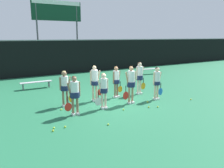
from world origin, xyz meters
The scene contains 25 objects.
ground_plane centered at (0.00, 0.00, 0.00)m, with size 140.00×140.00×0.00m, color #216642.
fence_windscreen centered at (0.00, 9.28, 1.46)m, with size 60.00×0.08×2.90m.
scoreboard centered at (0.86, 11.05, 4.93)m, with size 4.42×0.15×6.23m.
bench_courtside centered at (-2.56, 4.92, 0.37)m, with size 1.89×0.39×0.42m.
bench_far centered at (6.96, 5.47, 0.40)m, with size 2.03×0.63×0.45m.
player_0 centered at (-2.19, -0.68, 0.96)m, with size 0.68×0.40×1.63m.
player_1 centered at (-0.80, -0.59, 0.93)m, with size 0.63×0.34×1.60m.
player_2 centered at (0.69, -0.56, 1.07)m, with size 0.68×0.39×1.80m.
player_3 centered at (2.21, -0.67, 0.98)m, with size 0.64×0.36×1.67m.
player_4 centered at (-2.15, 0.62, 0.98)m, with size 0.66×0.39×1.65m.
player_5 centered at (-0.60, 0.68, 1.05)m, with size 0.66×0.37×1.78m.
player_6 centered at (0.65, 0.70, 0.97)m, with size 0.63×0.36×1.65m.
player_7 centered at (2.12, 0.64, 1.07)m, with size 0.68×0.39×1.80m.
tennis_ball_0 centered at (-0.17, -1.24, 0.03)m, with size 0.07×0.07×0.07m, color #CCE033.
tennis_ball_1 centered at (-1.55, -2.33, 0.03)m, with size 0.07×0.07×0.07m, color #CCE033.
tennis_ball_2 centered at (1.34, 1.80, 0.03)m, with size 0.06×0.06×0.06m, color #CCE033.
tennis_ball_3 centered at (3.65, -1.67, 0.03)m, with size 0.07×0.07×0.07m, color #CCE033.
tennis_ball_4 centered at (-3.44, -1.85, 0.04)m, with size 0.07×0.07×0.07m, color #CCE033.
tennis_ball_5 centered at (3.01, 0.25, 0.03)m, with size 0.07×0.07×0.07m, color #CCE033.
tennis_ball_6 centered at (-3.35, -1.64, 0.03)m, with size 0.06×0.06×0.06m, color #CCE033.
tennis_ball_7 centered at (1.48, -0.88, 0.03)m, with size 0.07×0.07×0.07m, color #CCE033.
tennis_ball_8 centered at (-2.98, -1.75, 0.04)m, with size 0.07×0.07×0.07m, color #CCE033.
tennis_ball_9 centered at (1.38, -1.72, 0.03)m, with size 0.07×0.07×0.07m, color #CCE033.
tennis_ball_10 centered at (1.01, -1.53, 0.04)m, with size 0.07×0.07×0.07m, color #CCE033.
tennis_ball_11 centered at (-2.51, 0.16, 0.03)m, with size 0.07×0.07×0.07m, color #CCE033.
Camera 1 is at (-5.21, -8.80, 3.16)m, focal length 35.00 mm.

